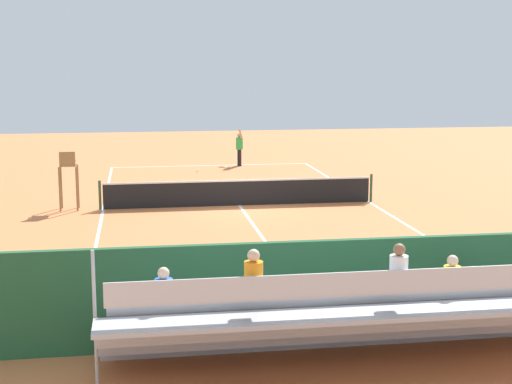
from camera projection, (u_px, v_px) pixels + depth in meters
name	position (u px, v px, depth m)	size (l,w,h in m)	color
ground_plane	(239.00, 205.00, 28.50)	(60.00, 60.00, 0.00)	#D17542
court_line_markings	(239.00, 205.00, 28.54)	(10.10, 22.20, 0.01)	white
tennis_net	(239.00, 192.00, 28.41)	(10.30, 0.10, 1.07)	black
backdrop_wall	(337.00, 290.00, 14.71)	(18.00, 0.16, 2.00)	#235633
bleacher_stand	(360.00, 316.00, 13.38)	(9.06, 2.40, 2.48)	#B2B2B7
umpire_chair	(68.00, 174.00, 27.47)	(0.67, 0.67, 2.14)	olive
courtside_bench	(436.00, 295.00, 15.85)	(1.80, 0.40, 0.93)	#33383D
equipment_bag	(370.00, 318.00, 15.56)	(0.90, 0.36, 0.36)	#B22D2D
tennis_player	(239.00, 146.00, 38.92)	(0.42, 0.55, 1.93)	black
tennis_racket	(226.00, 167.00, 38.50)	(0.58, 0.35, 0.03)	black
tennis_ball_near	(197.00, 171.00, 36.90)	(0.07, 0.07, 0.07)	#CCDB33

